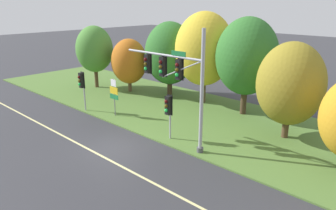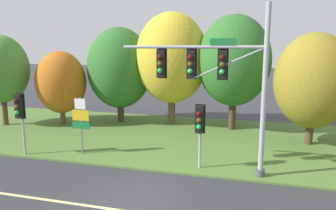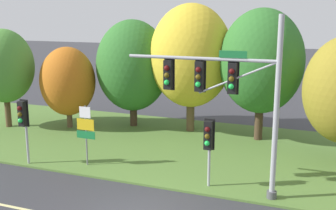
# 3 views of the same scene
# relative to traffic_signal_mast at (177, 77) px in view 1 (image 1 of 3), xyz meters

# --- Properties ---
(ground_plane) EXTENTS (160.00, 160.00, 0.00)m
(ground_plane) POSITION_rel_traffic_signal_mast_xyz_m (-2.64, -3.09, -4.41)
(ground_plane) COLOR #333338
(lane_stripe) EXTENTS (36.00, 0.16, 0.01)m
(lane_stripe) POSITION_rel_traffic_signal_mast_xyz_m (-2.64, -4.29, -4.40)
(lane_stripe) COLOR beige
(lane_stripe) RESTS_ON ground
(grass_verge) EXTENTS (48.00, 11.50, 0.10)m
(grass_verge) POSITION_rel_traffic_signal_mast_xyz_m (-2.64, 5.16, -4.36)
(grass_verge) COLOR #517533
(grass_verge) RESTS_ON ground
(traffic_signal_mast) EXTENTS (6.45, 0.49, 7.30)m
(traffic_signal_mast) POSITION_rel_traffic_signal_mast_xyz_m (0.00, 0.00, 0.00)
(traffic_signal_mast) COLOR #9EA0A5
(traffic_signal_mast) RESTS_ON grass_verge
(pedestrian_signal_near_kerb) EXTENTS (0.46, 0.55, 3.25)m
(pedestrian_signal_near_kerb) POSITION_rel_traffic_signal_mast_xyz_m (-9.92, -0.45, -1.93)
(pedestrian_signal_near_kerb) COLOR #9EA0A5
(pedestrian_signal_near_kerb) RESTS_ON grass_verge
(pedestrian_signal_further_along) EXTENTS (0.46, 0.55, 3.00)m
(pedestrian_signal_further_along) POSITION_rel_traffic_signal_mast_xyz_m (-0.80, 0.11, -2.15)
(pedestrian_signal_further_along) COLOR #9EA0A5
(pedestrian_signal_further_along) RESTS_ON grass_verge
(route_sign_post) EXTENTS (1.01, 0.08, 2.98)m
(route_sign_post) POSITION_rel_traffic_signal_mast_xyz_m (-7.09, 0.59, -2.45)
(route_sign_post) COLOR slate
(route_sign_post) RESTS_ON grass_verge
(tree_nearest_road) EXTENTS (3.77, 3.77, 6.36)m
(tree_nearest_road) POSITION_rel_traffic_signal_mast_xyz_m (-15.75, 4.90, -0.32)
(tree_nearest_road) COLOR #4C3823
(tree_nearest_road) RESTS_ON grass_verge
(tree_left_of_mast) EXTENTS (3.53, 3.53, 5.24)m
(tree_left_of_mast) POSITION_rel_traffic_signal_mast_xyz_m (-11.91, 6.23, -1.28)
(tree_left_of_mast) COLOR brown
(tree_left_of_mast) RESTS_ON grass_verge
(tree_behind_signpost) EXTENTS (4.70, 4.70, 6.94)m
(tree_behind_signpost) POSITION_rel_traffic_signal_mast_xyz_m (-8.19, 8.12, -0.32)
(tree_behind_signpost) COLOR #423021
(tree_behind_signpost) RESTS_ON grass_verge
(tree_mid_verge) EXTENTS (5.07, 5.07, 7.92)m
(tree_mid_verge) POSITION_rel_traffic_signal_mast_xyz_m (-4.30, 8.30, 0.42)
(tree_mid_verge) COLOR brown
(tree_mid_verge) RESTS_ON grass_verge
(tree_tall_centre) EXTENTS (4.79, 4.79, 7.62)m
(tree_tall_centre) POSITION_rel_traffic_signal_mast_xyz_m (0.03, 7.98, 0.30)
(tree_tall_centre) COLOR #423021
(tree_tall_centre) RESTS_ON grass_verge
(tree_right_far) EXTENTS (4.29, 4.29, 6.33)m
(tree_right_far) POSITION_rel_traffic_signal_mast_xyz_m (4.60, 5.70, -0.67)
(tree_right_far) COLOR #4C3823
(tree_right_far) RESTS_ON grass_verge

